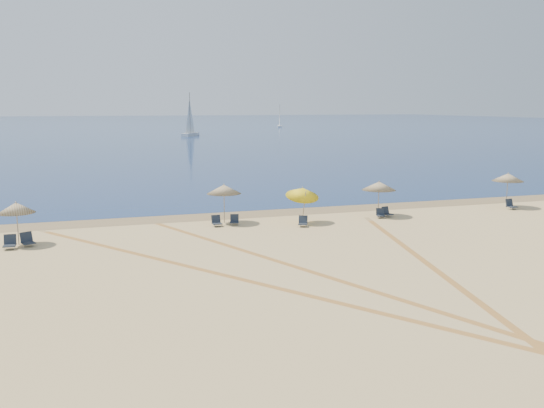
# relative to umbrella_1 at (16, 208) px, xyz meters

# --- Properties ---
(ground) EXTENTS (160.00, 160.00, 0.00)m
(ground) POSITION_rel_umbrella_1_xyz_m (14.13, -19.19, -1.95)
(ground) COLOR tan
(ground) RESTS_ON ground
(ocean) EXTENTS (500.00, 500.00, 0.00)m
(ocean) POSITION_rel_umbrella_1_xyz_m (14.13, 205.81, -1.94)
(ocean) COLOR #0C2151
(ocean) RESTS_ON ground
(wet_sand) EXTENTS (500.00, 500.00, 0.00)m
(wet_sand) POSITION_rel_umbrella_1_xyz_m (14.13, 4.81, -1.95)
(wet_sand) COLOR olive
(wet_sand) RESTS_ON ground
(umbrella_1) EXTENTS (1.89, 1.89, 2.29)m
(umbrella_1) POSITION_rel_umbrella_1_xyz_m (0.00, 0.00, 0.00)
(umbrella_1) COLOR gray
(umbrella_1) RESTS_ON ground
(umbrella_2) EXTENTS (2.12, 2.12, 2.44)m
(umbrella_2) POSITION_rel_umbrella_1_xyz_m (11.52, 2.37, 0.15)
(umbrella_2) COLOR gray
(umbrella_2) RESTS_ON ground
(umbrella_3) EXTENTS (2.05, 2.12, 2.49)m
(umbrella_3) POSITION_rel_umbrella_1_xyz_m (16.13, 0.89, -0.03)
(umbrella_3) COLOR gray
(umbrella_3) RESTS_ON ground
(umbrella_4) EXTENTS (2.21, 2.21, 2.34)m
(umbrella_4) POSITION_rel_umbrella_1_xyz_m (21.70, 1.58, 0.04)
(umbrella_4) COLOR gray
(umbrella_4) RESTS_ON ground
(umbrella_5) EXTENTS (2.16, 2.16, 2.49)m
(umbrella_5) POSITION_rel_umbrella_1_xyz_m (32.02, 1.83, 0.19)
(umbrella_5) COLOR gray
(umbrella_5) RESTS_ON ground
(chair_1) EXTENTS (0.60, 0.70, 0.72)m
(chair_1) POSITION_rel_umbrella_1_xyz_m (-0.32, -0.84, -1.64)
(chair_1) COLOR black
(chair_1) RESTS_ON ground
(chair_2) EXTENTS (0.83, 0.89, 0.73)m
(chair_2) POSITION_rel_umbrella_1_xyz_m (0.48, -0.53, -1.63)
(chair_2) COLOR black
(chair_2) RESTS_ON ground
(chair_3) EXTENTS (0.57, 0.66, 0.66)m
(chair_3) POSITION_rel_umbrella_1_xyz_m (10.84, 1.51, -1.66)
(chair_3) COLOR black
(chair_3) RESTS_ON ground
(chair_4) EXTENTS (0.67, 0.73, 0.62)m
(chair_4) POSITION_rel_umbrella_1_xyz_m (11.97, 1.61, -1.68)
(chair_4) COLOR black
(chair_4) RESTS_ON ground
(chair_5) EXTENTS (0.74, 0.79, 0.64)m
(chair_5) POSITION_rel_umbrella_1_xyz_m (15.79, -0.13, -1.67)
(chair_5) COLOR black
(chair_5) RESTS_ON ground
(chair_6) EXTENTS (0.65, 0.71, 0.61)m
(chair_6) POSITION_rel_umbrella_1_xyz_m (21.51, 0.91, -1.68)
(chair_6) COLOR black
(chair_6) RESTS_ON ground
(chair_7) EXTENTS (0.69, 0.75, 0.65)m
(chair_7) POSITION_rel_umbrella_1_xyz_m (22.11, 1.16, -1.67)
(chair_7) COLOR black
(chair_7) RESTS_ON ground
(chair_8) EXTENTS (0.65, 0.74, 0.71)m
(chair_8) POSITION_rel_umbrella_1_xyz_m (31.77, 1.05, -1.64)
(chair_8) COLOR black
(chair_8) RESTS_ON ground
(sailboat_0) EXTENTS (2.73, 5.26, 7.61)m
(sailboat_0) POSITION_rel_umbrella_1_xyz_m (65.62, 156.99, 0.35)
(sailboat_0) COLOR white
(sailboat_0) RESTS_ON ocean
(sailboat_2) EXTENTS (5.23, 6.78, 10.32)m
(sailboat_2) POSITION_rel_umbrella_1_xyz_m (26.57, 106.58, 1.17)
(sailboat_2) COLOR white
(sailboat_2) RESTS_ON ocean
(tire_tracks) EXTENTS (45.34, 41.73, 0.00)m
(tire_tracks) POSITION_rel_umbrella_1_xyz_m (13.01, -9.98, -1.95)
(tire_tracks) COLOR tan
(tire_tracks) RESTS_ON ground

